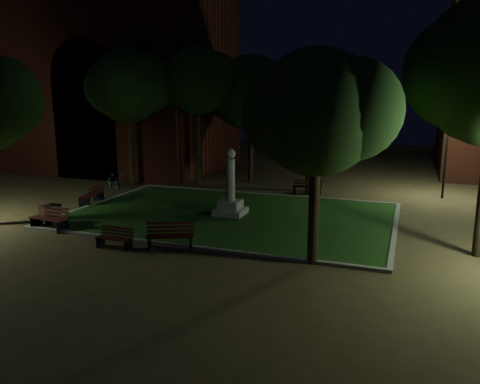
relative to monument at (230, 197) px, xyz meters
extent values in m
plane|color=#4A3C22|center=(0.00, -2.00, -0.96)|extent=(80.00, 80.00, 0.00)
cube|color=#1A3F11|center=(0.00, 0.00, -0.92)|extent=(15.00, 10.00, 0.08)
cube|color=slate|center=(0.00, -5.10, -0.90)|extent=(15.40, 0.20, 0.12)
cube|color=slate|center=(0.00, 5.10, -0.90)|extent=(15.40, 0.20, 0.12)
cube|color=slate|center=(-7.60, 0.00, -0.90)|extent=(0.20, 10.00, 0.12)
cube|color=slate|center=(7.60, 0.00, -0.90)|extent=(0.20, 10.00, 0.12)
cube|color=gray|center=(0.00, 0.00, -0.73)|extent=(1.40, 1.40, 0.30)
cube|color=gray|center=(0.00, 0.00, -0.38)|extent=(1.00, 1.00, 0.40)
cylinder|color=gray|center=(0.00, 0.00, 0.82)|extent=(0.44, 0.44, 2.00)
sphere|color=gray|center=(0.00, 0.00, 2.07)|extent=(0.50, 0.50, 0.50)
cube|color=#4C1D12|center=(-16.00, 12.00, 6.54)|extent=(20.00, 12.00, 15.00)
cube|color=black|center=(-13.00, 7.50, 2.54)|extent=(5.00, 3.00, 7.00)
cylinder|color=black|center=(-13.00, 7.50, 6.04)|extent=(5.00, 3.00, 5.00)
plane|color=orange|center=(-13.00, 8.70, 2.54)|extent=(6.30, 0.00, 6.30)
cylinder|color=black|center=(-4.87, 6.84, 1.73)|extent=(0.36, 0.36, 5.37)
sphere|color=#214218|center=(-4.87, 6.84, 5.68)|extent=(4.24, 4.24, 4.24)
sphere|color=#214218|center=(-3.82, 7.04, 5.78)|extent=(3.39, 3.39, 3.39)
sphere|color=#214218|center=(-5.72, 6.54, 5.58)|extent=(3.18, 3.18, 3.18)
cylinder|color=black|center=(2.30, 7.12, 0.93)|extent=(0.36, 0.36, 3.76)
sphere|color=#214218|center=(2.30, 7.12, 4.40)|extent=(5.29, 5.29, 5.29)
sphere|color=#214218|center=(3.63, 7.32, 4.50)|extent=(4.24, 4.24, 4.24)
sphere|color=#214218|center=(1.24, 6.82, 4.30)|extent=(3.97, 3.97, 3.97)
sphere|color=#214218|center=(9.47, -2.60, 5.55)|extent=(3.93, 3.93, 3.93)
cylinder|color=black|center=(5.01, -5.07, 1.01)|extent=(0.36, 0.36, 3.92)
sphere|color=#214218|center=(5.01, -5.07, 4.24)|extent=(4.23, 4.23, 4.23)
sphere|color=#214218|center=(6.07, -4.87, 4.34)|extent=(3.38, 3.38, 3.38)
sphere|color=#214218|center=(4.17, -5.37, 4.14)|extent=(3.17, 3.17, 3.17)
cylinder|color=black|center=(-8.88, 5.22, 1.52)|extent=(0.36, 0.36, 4.94)
sphere|color=#214218|center=(-8.88, 5.22, 5.38)|extent=(4.64, 4.64, 4.64)
sphere|color=#214218|center=(-7.72, 5.42, 5.48)|extent=(3.71, 3.71, 3.71)
sphere|color=#214218|center=(-9.81, 4.92, 5.28)|extent=(3.48, 3.48, 3.48)
cylinder|color=black|center=(-2.08, 9.13, 1.24)|extent=(0.36, 0.36, 4.39)
sphere|color=#214218|center=(-2.08, 9.13, 4.92)|extent=(4.96, 4.96, 4.96)
sphere|color=#214218|center=(-0.84, 9.33, 5.02)|extent=(3.97, 3.97, 3.97)
sphere|color=#214218|center=(-3.07, 8.83, 4.82)|extent=(3.72, 3.72, 3.72)
cylinder|color=black|center=(-11.91, 6.58, 1.02)|extent=(0.12, 0.12, 3.95)
cylinder|color=black|center=(-11.91, 6.58, 3.00)|extent=(0.90, 0.08, 0.08)
sphere|color=#D8FFD8|center=(-12.36, 6.58, 3.00)|extent=(0.28, 0.28, 0.28)
sphere|color=#D8FFD8|center=(-11.46, 6.58, 3.00)|extent=(0.28, 0.28, 0.28)
cylinder|color=black|center=(9.88, 7.87, 1.14)|extent=(0.12, 0.12, 4.19)
cylinder|color=black|center=(9.88, 7.87, 3.23)|extent=(0.90, 0.08, 0.08)
sphere|color=#D8FFD8|center=(9.43, 7.87, 3.23)|extent=(0.28, 0.28, 0.28)
sphere|color=#D8FFD8|center=(10.33, 7.87, 3.23)|extent=(0.28, 0.28, 0.28)
cube|color=black|center=(-3.05, -6.05, -0.76)|extent=(0.06, 0.49, 0.40)
cube|color=black|center=(-1.79, -6.07, -0.76)|extent=(0.06, 0.49, 0.40)
cube|color=#38100C|center=(-2.42, -6.26, -0.55)|extent=(1.44, 0.10, 0.04)
cube|color=#38100C|center=(-2.42, -6.13, -0.55)|extent=(1.44, 0.10, 0.04)
cube|color=#38100C|center=(-2.42, -6.01, -0.55)|extent=(1.44, 0.10, 0.04)
cube|color=#38100C|center=(-2.42, -5.88, -0.55)|extent=(1.44, 0.10, 0.04)
cube|color=#38100C|center=(-2.42, -5.83, -0.46)|extent=(1.44, 0.07, 0.09)
cube|color=#38100C|center=(-2.42, -5.83, -0.34)|extent=(1.44, 0.07, 0.09)
cube|color=#38100C|center=(-2.42, -5.83, -0.21)|extent=(1.44, 0.07, 0.09)
cube|color=black|center=(-1.11, -5.67, -0.71)|extent=(0.31, 0.59, 0.49)
cube|color=black|center=(0.33, -5.04, -0.71)|extent=(0.31, 0.59, 0.49)
cube|color=#38100C|center=(-0.29, -5.58, -0.45)|extent=(1.68, 0.81, 0.04)
cube|color=#38100C|center=(-0.35, -5.44, -0.45)|extent=(1.68, 0.81, 0.04)
cube|color=#38100C|center=(-0.42, -5.29, -0.45)|extent=(1.68, 0.81, 0.04)
cube|color=#38100C|center=(-0.48, -5.15, -0.45)|extent=(1.68, 0.81, 0.04)
cube|color=#38100C|center=(-0.51, -5.09, -0.34)|extent=(1.66, 0.78, 0.11)
cube|color=#38100C|center=(-0.51, -5.09, -0.18)|extent=(1.66, 0.78, 0.11)
cube|color=#38100C|center=(-0.51, -5.09, -0.03)|extent=(1.66, 0.78, 0.11)
cube|color=black|center=(-7.35, -4.81, -0.71)|extent=(0.13, 0.62, 0.50)
cube|color=black|center=(-5.78, -4.98, -0.71)|extent=(0.13, 0.62, 0.50)
cube|color=#38100C|center=(-6.59, -5.14, -0.45)|extent=(1.81, 0.30, 0.05)
cube|color=#38100C|center=(-6.57, -4.99, -0.45)|extent=(1.81, 0.30, 0.05)
cube|color=#38100C|center=(-6.55, -4.83, -0.45)|extent=(1.81, 0.30, 0.05)
cube|color=#38100C|center=(-6.54, -4.67, -0.45)|extent=(1.81, 0.30, 0.05)
cube|color=#38100C|center=(-6.53, -4.60, -0.34)|extent=(1.80, 0.26, 0.11)
cube|color=#38100C|center=(-6.53, -4.60, -0.18)|extent=(1.80, 0.26, 0.11)
cube|color=#38100C|center=(-6.53, -4.60, -0.02)|extent=(1.80, 0.26, 0.11)
cube|color=black|center=(-8.10, 0.61, -0.71)|extent=(0.63, 0.18, 0.50)
cube|color=black|center=(-7.80, -0.95, -0.71)|extent=(0.63, 0.18, 0.50)
cube|color=#38100C|center=(-8.19, -0.21, -0.45)|extent=(0.44, 1.80, 0.05)
cube|color=#38100C|center=(-8.04, -0.18, -0.45)|extent=(0.44, 1.80, 0.05)
cube|color=#38100C|center=(-7.88, -0.15, -0.45)|extent=(0.44, 1.80, 0.05)
cube|color=#38100C|center=(-7.73, -0.12, -0.45)|extent=(0.44, 1.80, 0.05)
cube|color=#38100C|center=(-7.66, -0.11, -0.33)|extent=(0.40, 1.80, 0.11)
cube|color=#38100C|center=(-7.66, -0.11, -0.17)|extent=(0.40, 1.80, 0.11)
cube|color=#38100C|center=(-7.66, -0.11, -0.01)|extent=(0.40, 1.80, 0.11)
cube|color=black|center=(3.09, 6.59, -0.72)|extent=(0.29, 0.56, 0.47)
cube|color=black|center=(1.72, 6.00, -0.72)|extent=(0.29, 0.56, 0.47)
cube|color=#38100C|center=(2.31, 6.51, -0.48)|extent=(1.60, 0.76, 0.04)
cube|color=#38100C|center=(2.37, 6.37, -0.48)|extent=(1.60, 0.76, 0.04)
cube|color=#38100C|center=(2.43, 6.24, -0.48)|extent=(1.60, 0.76, 0.04)
cube|color=#38100C|center=(2.49, 6.10, -0.48)|extent=(1.60, 0.76, 0.04)
cube|color=#38100C|center=(2.51, 6.04, -0.37)|extent=(1.59, 0.72, 0.10)
cube|color=#38100C|center=(2.51, 6.04, -0.22)|extent=(1.59, 0.72, 0.10)
cube|color=#38100C|center=(2.51, 6.04, -0.08)|extent=(1.59, 0.72, 0.10)
cube|color=black|center=(-6.84, -4.32, -0.50)|extent=(0.55, 0.55, 0.91)
cube|color=black|center=(-6.84, -4.32, -0.01)|extent=(0.61, 0.61, 0.06)
imported|color=black|center=(-9.43, 4.01, -0.48)|extent=(1.86, 1.54, 0.95)
camera|label=1|loc=(7.95, -20.48, 4.79)|focal=35.00mm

